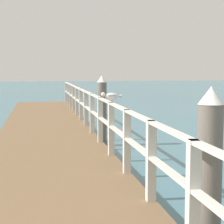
{
  "coord_description": "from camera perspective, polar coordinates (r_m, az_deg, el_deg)",
  "views": [
    {
      "loc": [
        -0.23,
        0.12,
        2.29
      ],
      "look_at": [
        1.89,
        11.98,
        1.05
      ],
      "focal_mm": 66.64,
      "sensor_mm": 36.0,
      "label": 1
    }
  ],
  "objects": [
    {
      "name": "pier_railing",
      "position": [
        11.71,
        -2.75,
        0.42
      ],
      "size": [
        0.12,
        21.88,
        1.11
      ],
      "color": "beige",
      "rests_on": "pier_deck"
    },
    {
      "name": "seagull_foreground",
      "position": [
        8.56,
        -0.12,
        2.21
      ],
      "size": [
        0.48,
        0.18,
        0.21
      ],
      "rotation": [
        0.0,
        0.0,
        1.56
      ],
      "color": "white",
      "rests_on": "pier_railing"
    },
    {
      "name": "dock_piling_far",
      "position": [
        12.4,
        -1.38,
        0.19
      ],
      "size": [
        0.29,
        0.29,
        2.11
      ],
      "color": "#6B6056",
      "rests_on": "ground_plane"
    },
    {
      "name": "dock_piling_near",
      "position": [
        4.83,
        13.2,
        -9.02
      ],
      "size": [
        0.29,
        0.29,
        2.11
      ],
      "color": "#6B6056",
      "rests_on": "ground_plane"
    },
    {
      "name": "pier_deck",
      "position": [
        11.74,
        -8.88,
        -4.2
      ],
      "size": [
        2.69,
        23.36,
        0.5
      ],
      "primitive_type": "cube",
      "color": "brown",
      "rests_on": "ground_plane"
    }
  ]
}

